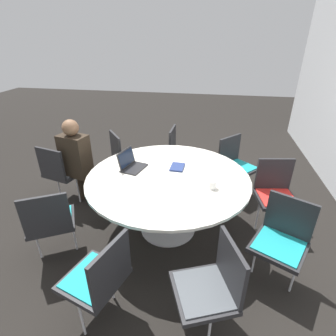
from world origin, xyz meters
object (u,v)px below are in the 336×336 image
Objects in this scene: chair_8 at (125,155)px; person_0 at (76,157)px; chair_2 at (99,276)px; coffee_cup at (212,185)px; chair_5 at (276,191)px; chair_0 at (60,170)px; chair_6 at (235,162)px; laptop at (131,164)px; spiral_notebook at (177,167)px; chair_4 at (282,237)px; chair_7 at (180,150)px; chair_1 at (50,220)px; chair_3 at (212,284)px.

chair_8 is 0.71× the size of person_0.
coffee_cup is at bearing -19.88° from chair_2.
chair_5 is 2.48m from person_0.
chair_0 is at bearing -86.50° from chair_8.
chair_2 is 1.00× the size of chair_6.
chair_0 is 1.94m from chair_2.
chair_0 reaches higher than coffee_cup.
laptop reaches higher than chair_6.
chair_0 is 3.94× the size of spiral_notebook.
chair_4 is at bearing -47.05° from chair_2.
chair_7 is (-2.45, 0.30, 0.00)m from chair_2.
chair_0 is at bearing -103.99° from coffee_cup.
person_0 reaches higher than laptop.
chair_6 reaches higher than spiral_notebook.
coffee_cup is at bearing -1.82° from person_0.
laptop is at bearing -80.00° from spiral_notebook.
coffee_cup is at bearing -11.22° from chair_1.
chair_6 is 3.94× the size of spiral_notebook.
chair_5 is 10.11× the size of coffee_cup.
chair_3 is at bearing 35.40° from chair_6.
person_0 is (-1.55, -0.94, 0.20)m from chair_2.
chair_8 is (-2.14, -0.50, 0.00)m from chair_2.
chair_7 is at bearing -6.63° from laptop.
chair_1 is 1.61m from chair_8.
chair_1 is 10.11× the size of coffee_cup.
chair_2 is at bearing -65.15° from chair_1.
chair_3 is 2.10m from chair_6.
spiral_notebook is at bearing -133.18° from coffee_cup.
chair_1 is 1.45m from spiral_notebook.
person_0 is at bearing -106.51° from coffee_cup.
chair_7 is at bearing 32.58° from chair_1.
person_0 is 0.83m from laptop.
chair_0 and chair_6 have the same top height.
laptop reaches higher than chair_1.
chair_5 reaches higher than coffee_cup.
chair_8 is at bearing 56.21° from chair_0.
chair_1 and chair_4 have the same top height.
chair_8 is 1.17m from spiral_notebook.
chair_8 is 2.45× the size of laptop.
chair_1 and chair_6 have the same top height.
spiral_notebook is (0.06, -1.14, 0.23)m from chair_5.
person_0 is at bearing -30.50° from chair_6.
chair_2 is at bearing -37.31° from chair_0.
chair_7 is (-2.37, -0.54, 0.00)m from chair_3.
chair_5 is 0.89m from coffee_cup.
spiral_notebook is (-0.09, 0.53, -0.04)m from laptop.
chair_0 and chair_3 have the same top height.
chair_7 is at bearing -8.84° from chair_3.
person_0 is 1.34m from spiral_notebook.
chair_8 is at bearing 52.73° from chair_1.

